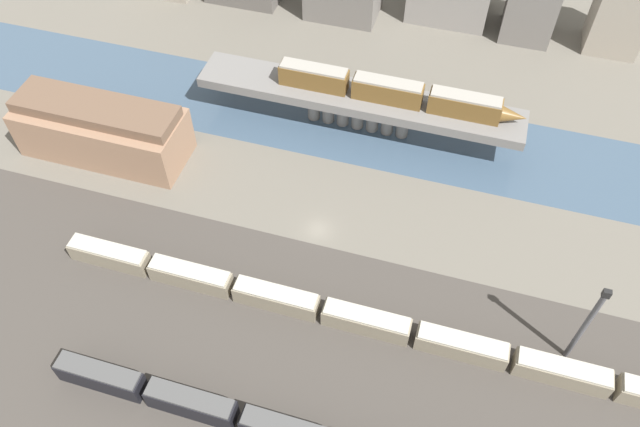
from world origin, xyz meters
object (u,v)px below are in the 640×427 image
object	(u,v)px
train_on_bridge	(396,92)
warehouse_building	(102,129)
signal_tower	(585,325)
train_yard_mid	(377,324)

from	to	relation	value
train_on_bridge	warehouse_building	bearing A→B (deg)	-158.48
warehouse_building	signal_tower	size ratio (longest dim) A/B	1.74
train_yard_mid	warehouse_building	bearing A→B (deg)	158.23
train_on_bridge	warehouse_building	distance (m)	52.49
train_on_bridge	signal_tower	bearing A→B (deg)	-48.07
train_on_bridge	warehouse_building	xyz separation A→B (m)	(-48.65, -19.18, -4.58)
warehouse_building	train_on_bridge	bearing A→B (deg)	21.52
train_on_bridge	signal_tower	distance (m)	50.42
warehouse_building	signal_tower	distance (m)	84.41
train_on_bridge	warehouse_building	world-z (taller)	train_on_bridge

